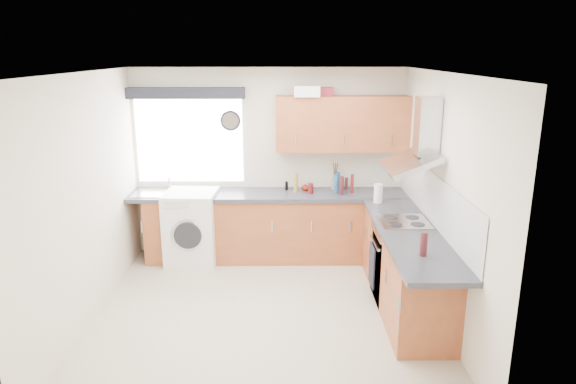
{
  "coord_description": "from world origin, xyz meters",
  "views": [
    {
      "loc": [
        0.21,
        -4.95,
        2.69
      ],
      "look_at": [
        0.25,
        0.85,
        1.1
      ],
      "focal_mm": 32.0,
      "sensor_mm": 36.0,
      "label": 1
    }
  ],
  "objects_px": {
    "oven": "(401,264)",
    "upper_cabinets": "(342,123)",
    "washing_machine": "(192,227)",
    "extractor_hood": "(418,144)"
  },
  "relations": [
    {
      "from": "extractor_hood",
      "to": "washing_machine",
      "type": "distance_m",
      "value": 3.11
    },
    {
      "from": "extractor_hood",
      "to": "washing_machine",
      "type": "bearing_deg",
      "value": 157.07
    },
    {
      "from": "washing_machine",
      "to": "oven",
      "type": "bearing_deg",
      "value": -20.67
    },
    {
      "from": "oven",
      "to": "upper_cabinets",
      "type": "height_order",
      "value": "upper_cabinets"
    },
    {
      "from": "upper_cabinets",
      "to": "washing_machine",
      "type": "distance_m",
      "value": 2.37
    },
    {
      "from": "extractor_hood",
      "to": "upper_cabinets",
      "type": "height_order",
      "value": "upper_cabinets"
    },
    {
      "from": "oven",
      "to": "washing_machine",
      "type": "xyz_separation_m",
      "value": [
        -2.5,
        1.1,
        0.05
      ]
    },
    {
      "from": "extractor_hood",
      "to": "upper_cabinets",
      "type": "bearing_deg",
      "value": 116.13
    },
    {
      "from": "oven",
      "to": "extractor_hood",
      "type": "height_order",
      "value": "extractor_hood"
    },
    {
      "from": "oven",
      "to": "upper_cabinets",
      "type": "xyz_separation_m",
      "value": [
        -0.55,
        1.32,
        1.38
      ]
    }
  ]
}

